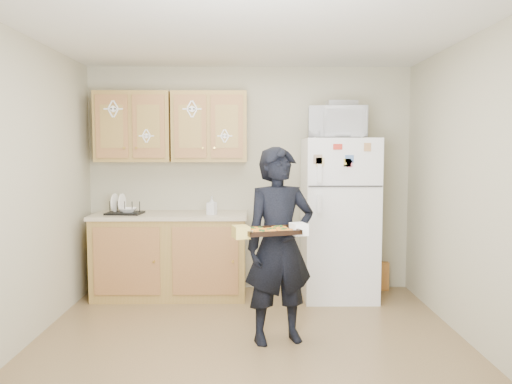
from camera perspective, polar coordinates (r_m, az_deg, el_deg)
floor at (r=4.14m, az=-0.77°, el=-17.57°), size 3.60×3.60×0.00m
ceiling at (r=3.94m, az=-0.81°, el=18.35°), size 3.60×3.60×0.00m
wall_back at (r=5.64m, az=-0.74°, el=1.49°), size 3.60×0.04×2.50m
wall_front at (r=2.06m, az=-0.93°, el=-4.37°), size 3.60×0.04×2.50m
wall_left at (r=4.25m, az=-25.85°, el=-0.09°), size 0.04×3.60×2.50m
wall_right at (r=4.24m, az=24.33°, el=-0.05°), size 0.04×3.60×2.50m
refrigerator at (r=5.39m, az=9.42°, el=-3.00°), size 0.75×0.70×1.70m
base_cabinet at (r=5.50m, az=-9.69°, el=-7.29°), size 1.60×0.60×0.86m
countertop at (r=5.42m, az=-9.76°, el=-2.64°), size 1.64×0.64×0.04m
upper_cab_left at (r=5.60m, az=-13.76°, el=7.21°), size 0.80×0.33×0.75m
upper_cab_right at (r=5.47m, az=-5.29°, el=7.39°), size 0.80×0.33×0.75m
cereal_box at (r=5.86m, az=13.94°, el=-9.32°), size 0.20×0.07×0.32m
person at (r=4.09m, az=2.69°, el=-6.12°), size 0.67×0.53×1.60m
baking_tray at (r=3.78m, az=1.65°, el=-4.57°), size 0.47×0.40×0.04m
pizza_front_left at (r=3.68m, az=0.60°, el=-4.55°), size 0.13×0.13×0.02m
pizza_front_right at (r=3.74m, az=3.35°, el=-4.41°), size 0.13×0.13×0.02m
pizza_back_left at (r=3.81m, az=-0.02°, el=-4.24°), size 0.13×0.13×0.02m
pizza_back_right at (r=3.87m, az=2.65°, el=-4.11°), size 0.13×0.13×0.02m
pizza_center at (r=3.77m, az=1.65°, el=-4.33°), size 0.13×0.13×0.02m
microwave at (r=5.29m, az=9.19°, el=7.84°), size 0.62×0.44×0.33m
foil_pan at (r=5.35m, az=9.75°, el=9.89°), size 0.31×0.22×0.06m
dish_rack at (r=5.47m, az=-14.77°, el=-1.69°), size 0.39×0.31×0.14m
bowl at (r=5.47m, az=-14.41°, el=-2.02°), size 0.22×0.22×0.05m
soap_bottle at (r=5.26m, az=-5.08°, el=-1.54°), size 0.11×0.11×0.19m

